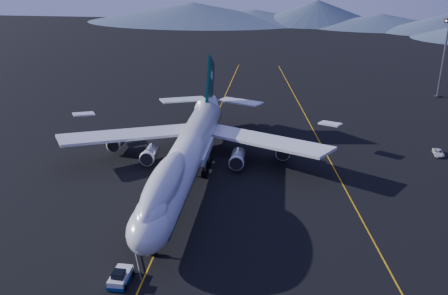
# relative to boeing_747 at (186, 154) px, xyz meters

# --- Properties ---
(ground) EXTENTS (500.00, 500.00, 0.00)m
(ground) POSITION_rel_boeing_747_xyz_m (-0.00, -0.03, -5.81)
(ground) COLOR black
(ground) RESTS_ON ground
(taxiway_line_main) EXTENTS (0.25, 220.00, 0.01)m
(taxiway_line_main) POSITION_rel_boeing_747_xyz_m (-0.00, -0.03, -5.80)
(taxiway_line_main) COLOR #D3970C
(taxiway_line_main) RESTS_ON ground
(taxiway_line_side) EXTENTS (28.08, 198.09, 0.01)m
(taxiway_line_side) POSITION_rel_boeing_747_xyz_m (30.00, 9.97, -5.80)
(taxiway_line_side) COLOR #D3970C
(taxiway_line_side) RESTS_ON ground
(boeing_747) EXTENTS (59.62, 72.43, 19.37)m
(boeing_747) POSITION_rel_boeing_747_xyz_m (0.00, 0.00, 0.00)
(boeing_747) COLOR silver
(boeing_747) RESTS_ON ground
(pushback_tug) EXTENTS (2.92, 4.93, 2.12)m
(pushback_tug) POSITION_rel_boeing_747_xyz_m (-3.00, -33.51, -5.15)
(pushback_tug) COLOR silver
(pushback_tug) RESTS_ON ground
(service_van) EXTENTS (2.37, 4.63, 1.25)m
(service_van) POSITION_rel_boeing_747_xyz_m (54.07, 20.31, -5.19)
(service_van) COLOR silver
(service_van) RESTS_ON ground
(floodlight_mast) EXTENTS (2.98, 2.24, 24.15)m
(floodlight_mast) POSITION_rel_boeing_747_xyz_m (67.07, 70.59, 6.42)
(floodlight_mast) COLOR black
(floodlight_mast) RESTS_ON ground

